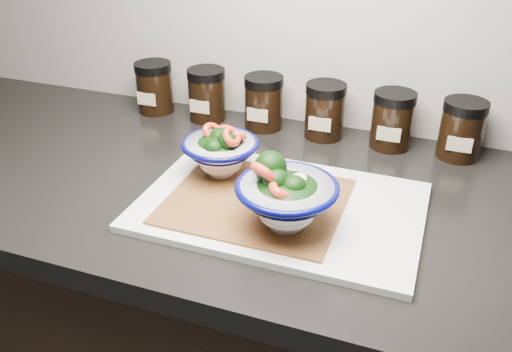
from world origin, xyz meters
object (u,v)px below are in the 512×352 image
(bowl_right, at_px, (285,197))
(spice_jar_d, at_px, (325,111))
(spice_jar_f, at_px, (462,129))
(spice_jar_e, at_px, (392,120))
(spice_jar_a, at_px, (154,87))
(spice_jar_c, at_px, (264,102))
(cutting_board, at_px, (280,206))
(spice_jar_b, at_px, (207,94))
(bowl_left, at_px, (221,151))

(bowl_right, distance_m, spice_jar_d, 0.36)
(spice_jar_d, bearing_deg, spice_jar_f, 0.00)
(spice_jar_e, bearing_deg, spice_jar_f, 0.00)
(bowl_right, height_order, spice_jar_f, bowl_right)
(spice_jar_a, bearing_deg, spice_jar_c, 0.00)
(cutting_board, relative_size, bowl_right, 2.92)
(spice_jar_b, xyz_separation_m, spice_jar_d, (0.26, 0.00, 0.00))
(bowl_left, relative_size, spice_jar_b, 1.19)
(bowl_left, distance_m, spice_jar_c, 0.24)
(spice_jar_f, bearing_deg, spice_jar_e, 180.00)
(spice_jar_c, bearing_deg, spice_jar_e, 0.00)
(spice_jar_a, height_order, spice_jar_f, same)
(bowl_left, relative_size, bowl_right, 0.88)
(spice_jar_c, xyz_separation_m, spice_jar_d, (0.13, 0.00, 0.00))
(bowl_right, xyz_separation_m, spice_jar_e, (0.11, 0.36, -0.01))
(spice_jar_e, height_order, spice_jar_f, same)
(cutting_board, xyz_separation_m, spice_jar_f, (0.26, 0.30, 0.05))
(spice_jar_a, relative_size, spice_jar_c, 1.00)
(cutting_board, height_order, spice_jar_b, spice_jar_b)
(spice_jar_e, relative_size, spice_jar_f, 1.00)
(bowl_right, distance_m, spice_jar_f, 0.43)
(bowl_right, relative_size, spice_jar_d, 1.37)
(spice_jar_e, xyz_separation_m, spice_jar_f, (0.13, 0.00, 0.00))
(spice_jar_a, bearing_deg, spice_jar_e, 0.00)
(bowl_left, bearing_deg, spice_jar_e, 43.04)
(bowl_left, xyz_separation_m, spice_jar_b, (-0.14, 0.24, -0.00))
(spice_jar_c, distance_m, spice_jar_e, 0.27)
(spice_jar_c, bearing_deg, spice_jar_a, 180.00)
(bowl_right, distance_m, spice_jar_a, 0.55)
(spice_jar_c, relative_size, spice_jar_d, 1.00)
(spice_jar_f, bearing_deg, spice_jar_a, 180.00)
(spice_jar_b, relative_size, spice_jar_d, 1.00)
(bowl_right, bearing_deg, spice_jar_f, 56.46)
(spice_jar_c, bearing_deg, cutting_board, -65.74)
(cutting_board, distance_m, bowl_left, 0.15)
(spice_jar_c, height_order, spice_jar_e, same)
(spice_jar_d, xyz_separation_m, spice_jar_e, (0.14, 0.00, 0.00))
(cutting_board, relative_size, spice_jar_c, 3.98)
(bowl_right, relative_size, spice_jar_f, 1.37)
(spice_jar_e, bearing_deg, spice_jar_c, 180.00)
(bowl_right, height_order, spice_jar_b, bowl_right)
(spice_jar_a, bearing_deg, bowl_right, -40.31)
(cutting_board, relative_size, spice_jar_d, 3.98)
(spice_jar_b, relative_size, spice_jar_c, 1.00)
(spice_jar_e, bearing_deg, cutting_board, -114.12)
(cutting_board, bearing_deg, spice_jar_d, 90.44)
(spice_jar_f, bearing_deg, bowl_right, -123.54)
(spice_jar_d, distance_m, spice_jar_f, 0.26)
(spice_jar_a, bearing_deg, spice_jar_d, 0.00)
(spice_jar_b, xyz_separation_m, spice_jar_e, (0.40, 0.00, 0.00))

